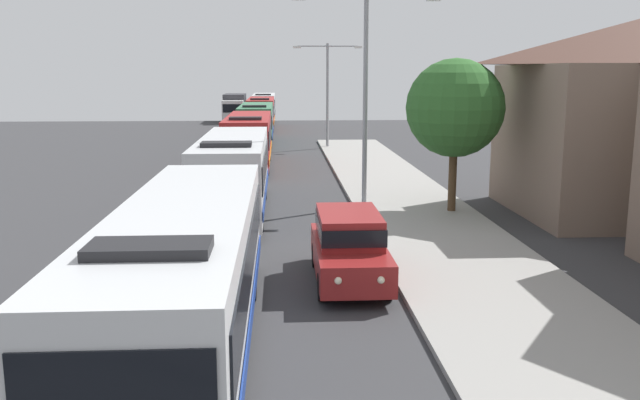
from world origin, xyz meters
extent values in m
cube|color=silver|center=(-1.30, 12.71, 1.70)|extent=(2.50, 11.80, 2.70)
cube|color=black|center=(-0.03, 12.71, 2.05)|extent=(0.04, 10.86, 1.00)
cube|color=black|center=(-2.57, 12.71, 2.05)|extent=(0.04, 10.86, 1.00)
cube|color=navy|center=(-0.02, 12.71, 0.90)|extent=(0.03, 11.21, 0.36)
cube|color=black|center=(-1.30, 9.17, 3.13)|extent=(1.75, 0.90, 0.16)
cylinder|color=black|center=(-0.20, 15.95, 0.50)|extent=(0.28, 1.00, 1.00)
cylinder|color=black|center=(-2.40, 15.95, 0.50)|extent=(0.28, 1.00, 1.00)
cube|color=silver|center=(-1.30, 26.63, 1.70)|extent=(2.50, 10.81, 2.70)
cube|color=black|center=(-0.03, 26.63, 2.05)|extent=(0.04, 9.95, 1.00)
cube|color=black|center=(-2.57, 26.63, 2.05)|extent=(0.04, 9.95, 1.00)
cube|color=black|center=(-1.30, 21.20, 2.00)|extent=(2.30, 0.04, 1.20)
cube|color=navy|center=(-0.02, 26.63, 0.90)|extent=(0.03, 10.27, 0.36)
cube|color=black|center=(-1.30, 23.38, 3.13)|extent=(1.75, 0.90, 0.16)
cylinder|color=black|center=(-0.20, 23.28, 0.50)|extent=(0.28, 1.00, 1.00)
cylinder|color=black|center=(-2.40, 23.28, 0.50)|extent=(0.28, 1.00, 1.00)
cylinder|color=black|center=(-0.20, 29.60, 0.50)|extent=(0.28, 1.00, 1.00)
cylinder|color=black|center=(-2.40, 29.60, 0.50)|extent=(0.28, 1.00, 1.00)
cube|color=maroon|center=(-1.30, 40.12, 1.70)|extent=(2.50, 10.97, 2.70)
cube|color=black|center=(-0.03, 40.12, 2.05)|extent=(0.04, 10.10, 1.00)
cube|color=black|center=(-2.57, 40.12, 2.05)|extent=(0.04, 10.10, 1.00)
cube|color=black|center=(-1.30, 34.62, 2.00)|extent=(2.30, 0.04, 1.20)
cube|color=orange|center=(-0.02, 40.12, 0.90)|extent=(0.03, 10.43, 0.36)
cube|color=black|center=(-1.30, 36.83, 3.13)|extent=(1.75, 0.90, 0.16)
cylinder|color=black|center=(-0.20, 36.72, 0.50)|extent=(0.28, 1.00, 1.00)
cylinder|color=black|center=(-2.40, 36.72, 0.50)|extent=(0.28, 1.00, 1.00)
cylinder|color=black|center=(-0.20, 43.14, 0.50)|extent=(0.28, 1.00, 1.00)
cylinder|color=black|center=(-2.40, 43.14, 0.50)|extent=(0.28, 1.00, 1.00)
cube|color=#33724C|center=(-1.30, 53.70, 1.70)|extent=(2.50, 11.47, 2.70)
cube|color=black|center=(-0.03, 53.70, 2.05)|extent=(0.04, 10.55, 1.00)
cube|color=black|center=(-2.57, 53.70, 2.05)|extent=(0.04, 10.55, 1.00)
cube|color=black|center=(-1.30, 47.94, 2.00)|extent=(2.30, 0.04, 1.20)
cube|color=navy|center=(-0.02, 53.70, 0.90)|extent=(0.03, 10.90, 0.36)
cube|color=black|center=(-1.30, 50.26, 3.13)|extent=(1.75, 0.90, 0.16)
cylinder|color=black|center=(-0.20, 50.14, 0.50)|extent=(0.28, 1.00, 1.00)
cylinder|color=black|center=(-2.40, 50.14, 0.50)|extent=(0.28, 1.00, 1.00)
cylinder|color=black|center=(-0.20, 56.85, 0.50)|extent=(0.28, 1.00, 1.00)
cylinder|color=black|center=(-2.40, 56.85, 0.50)|extent=(0.28, 1.00, 1.00)
cube|color=maroon|center=(-1.30, 67.39, 1.70)|extent=(2.50, 11.60, 2.70)
cube|color=black|center=(-0.03, 67.39, 2.05)|extent=(0.04, 10.67, 1.00)
cube|color=black|center=(-2.57, 67.39, 2.05)|extent=(0.04, 10.67, 1.00)
cube|color=black|center=(-1.30, 61.57, 2.00)|extent=(2.30, 0.04, 1.20)
cube|color=orange|center=(-0.02, 67.39, 0.90)|extent=(0.03, 11.02, 0.36)
cube|color=black|center=(-1.30, 63.91, 3.13)|extent=(1.75, 0.90, 0.16)
cylinder|color=black|center=(-0.20, 63.80, 0.50)|extent=(0.28, 1.00, 1.00)
cylinder|color=black|center=(-2.40, 63.80, 0.50)|extent=(0.28, 1.00, 1.00)
cylinder|color=black|center=(-0.20, 70.58, 0.50)|extent=(0.28, 1.00, 1.00)
cylinder|color=black|center=(-2.40, 70.58, 0.50)|extent=(0.28, 1.00, 1.00)
cube|color=silver|center=(-1.30, 80.55, 1.70)|extent=(2.50, 11.70, 2.70)
cube|color=black|center=(-0.03, 80.55, 2.05)|extent=(0.04, 10.76, 1.00)
cube|color=black|center=(-2.57, 80.55, 2.05)|extent=(0.04, 10.76, 1.00)
cube|color=black|center=(-1.30, 74.68, 2.00)|extent=(2.30, 0.04, 1.20)
cube|color=black|center=(-0.02, 80.55, 0.90)|extent=(0.03, 11.11, 0.36)
cube|color=black|center=(-1.30, 77.04, 3.13)|extent=(1.75, 0.90, 0.16)
cylinder|color=black|center=(-0.20, 76.92, 0.50)|extent=(0.28, 1.00, 1.00)
cylinder|color=black|center=(-2.40, 76.92, 0.50)|extent=(0.28, 1.00, 1.00)
cylinder|color=black|center=(-0.20, 83.77, 0.50)|extent=(0.28, 1.00, 1.00)
cylinder|color=black|center=(-2.40, 83.77, 0.50)|extent=(0.28, 1.00, 1.00)
cube|color=maroon|center=(2.40, 17.28, 0.70)|extent=(1.84, 4.84, 0.80)
cube|color=maroon|center=(2.40, 17.43, 1.50)|extent=(1.62, 2.81, 0.80)
cube|color=black|center=(2.40, 17.43, 1.50)|extent=(1.66, 2.90, 0.44)
sphere|color=#F9EFCC|center=(1.89, 14.84, 0.80)|extent=(0.18, 0.18, 0.18)
sphere|color=#F9EFCC|center=(2.91, 14.84, 0.80)|extent=(0.18, 0.18, 0.18)
cylinder|color=black|center=(1.58, 15.78, 0.35)|extent=(0.22, 0.70, 0.70)
cylinder|color=black|center=(3.22, 15.78, 0.35)|extent=(0.22, 0.70, 0.70)
cylinder|color=black|center=(1.58, 18.78, 0.35)|extent=(0.22, 0.70, 0.70)
cylinder|color=black|center=(3.22, 18.78, 0.35)|extent=(0.22, 0.70, 0.70)
cube|color=white|center=(-4.60, 75.04, 1.45)|extent=(2.30, 1.80, 2.20)
cube|color=#333338|center=(-4.60, 78.78, 1.80)|extent=(2.35, 5.68, 2.70)
cube|color=black|center=(-4.60, 74.12, 1.75)|extent=(2.07, 0.04, 0.90)
cylinder|color=black|center=(-5.63, 75.04, 0.45)|extent=(0.26, 0.90, 0.90)
cylinder|color=black|center=(-3.57, 75.04, 0.45)|extent=(0.26, 0.90, 0.90)
cylinder|color=black|center=(-5.63, 79.94, 0.45)|extent=(0.26, 0.90, 0.90)
cylinder|color=black|center=(-3.57, 79.94, 0.45)|extent=(0.26, 0.90, 0.90)
cylinder|color=gray|center=(4.10, 27.73, 4.47)|extent=(0.20, 0.20, 8.64)
cylinder|color=gray|center=(4.10, 50.19, 3.91)|extent=(0.20, 0.20, 7.53)
cylinder|color=gray|center=(2.98, 50.19, 7.48)|extent=(2.24, 0.10, 0.10)
cube|color=silver|center=(1.86, 50.19, 7.40)|extent=(0.56, 0.28, 0.16)
cylinder|color=gray|center=(5.22, 50.19, 7.48)|extent=(2.24, 0.10, 0.10)
cube|color=silver|center=(6.34, 50.19, 7.40)|extent=(0.56, 0.28, 0.16)
cylinder|color=#4C3823|center=(7.39, 25.91, 1.42)|extent=(0.32, 0.32, 2.54)
sphere|color=#2D6028|center=(7.39, 25.91, 4.23)|extent=(3.84, 3.84, 3.84)
cube|color=#7A6656|center=(14.54, 25.68, 2.95)|extent=(8.98, 7.80, 5.90)
camera|label=1|loc=(0.58, -0.30, 5.59)|focal=38.02mm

